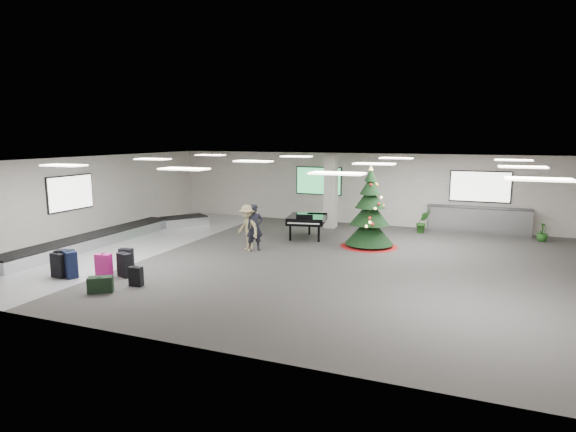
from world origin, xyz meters
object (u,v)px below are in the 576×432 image
at_px(baggage_carousel, 115,235).
at_px(traveler_a, 255,228).
at_px(potted_plant_right, 542,232).
at_px(potted_plant_left, 422,222).
at_px(christmas_tree, 370,219).
at_px(service_counter, 478,220).
at_px(pink_suitcase, 104,266).
at_px(traveler_b, 248,228).
at_px(grand_piano, 307,220).

relative_size(baggage_carousel, traveler_a, 5.93).
bearing_deg(potted_plant_right, traveler_a, -150.54).
height_order(traveler_a, potted_plant_left, traveler_a).
xyz_separation_m(christmas_tree, traveler_a, (-3.57, -2.10, -0.19)).
distance_m(baggage_carousel, service_counter, 14.50).
relative_size(potted_plant_left, potted_plant_right, 1.23).
bearing_deg(potted_plant_right, pink_suitcase, -140.74).
distance_m(christmas_tree, traveler_a, 4.14).
relative_size(traveler_a, potted_plant_right, 2.22).
relative_size(baggage_carousel, service_counter, 2.40).
bearing_deg(service_counter, traveler_a, -139.52).
bearing_deg(baggage_carousel, traveler_a, 5.88).
distance_m(service_counter, traveler_b, 9.70).
distance_m(pink_suitcase, potted_plant_left, 12.46).
height_order(pink_suitcase, christmas_tree, christmas_tree).
bearing_deg(potted_plant_left, grand_piano, -146.57).
height_order(grand_piano, potted_plant_right, grand_piano).
bearing_deg(potted_plant_left, traveler_a, -133.61).
bearing_deg(baggage_carousel, christmas_tree, 16.22).
bearing_deg(baggage_carousel, traveler_b, 5.33).
xyz_separation_m(pink_suitcase, traveler_b, (2.35, 4.43, 0.47)).
distance_m(baggage_carousel, christmas_tree, 9.62).
relative_size(service_counter, traveler_a, 2.47).
xyz_separation_m(baggage_carousel, traveler_b, (5.40, 0.50, 0.59)).
bearing_deg(potted_plant_left, pink_suitcase, -127.89).
distance_m(pink_suitcase, potted_plant_right, 15.61).
relative_size(baggage_carousel, potted_plant_left, 10.73).
bearing_deg(traveler_a, pink_suitcase, -164.60).
bearing_deg(service_counter, potted_plant_right, -18.79).
height_order(pink_suitcase, potted_plant_left, potted_plant_left).
bearing_deg(christmas_tree, pink_suitcase, -132.96).
bearing_deg(traveler_a, service_counter, -4.35).
relative_size(christmas_tree, potted_plant_right, 4.01).
bearing_deg(pink_suitcase, potted_plant_left, 43.73).
distance_m(potted_plant_left, potted_plant_right, 4.43).
distance_m(baggage_carousel, pink_suitcase, 4.98).
bearing_deg(traveler_b, potted_plant_right, 56.42).
distance_m(traveler_b, potted_plant_left, 7.58).
distance_m(grand_piano, traveler_a, 2.81).
bearing_deg(service_counter, christmas_tree, -131.89).
distance_m(service_counter, potted_plant_left, 2.29).
bearing_deg(christmas_tree, potted_plant_left, 65.00).
height_order(baggage_carousel, pink_suitcase, pink_suitcase).
height_order(baggage_carousel, potted_plant_left, potted_plant_left).
distance_m(christmas_tree, potted_plant_left, 3.61).
relative_size(pink_suitcase, traveler_b, 0.43).
bearing_deg(service_counter, pink_suitcase, -132.56).
bearing_deg(baggage_carousel, grand_piano, 25.87).
relative_size(traveler_b, potted_plant_right, 2.18).
xyz_separation_m(baggage_carousel, potted_plant_right, (15.14, 5.95, 0.16)).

